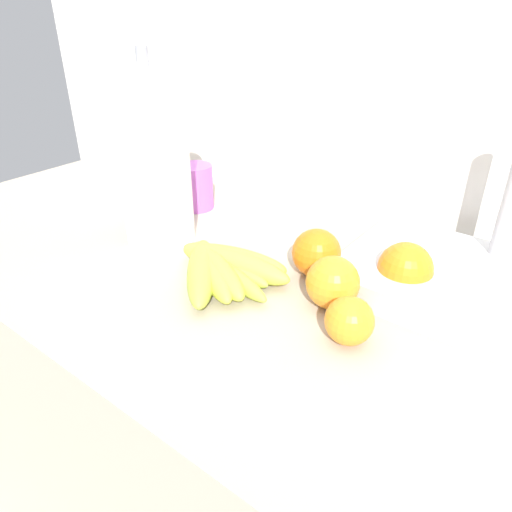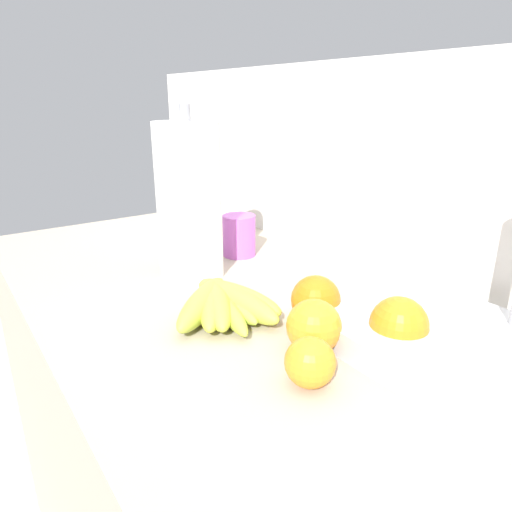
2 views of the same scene
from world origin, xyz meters
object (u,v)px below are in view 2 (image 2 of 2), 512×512
banana_bunch (223,302)px  sink_basin (482,354)px  orange_center (316,300)px  mug (239,235)px  orange_far_right (310,362)px  paper_towel_roll (189,202)px  orange_front (399,325)px  orange_right (316,326)px

banana_bunch → sink_basin: bearing=28.9°
orange_center → mug: bearing=166.4°
mug → orange_far_right: bearing=-23.5°
orange_center → sink_basin: size_ratio=0.20×
banana_bunch → mug: (-0.23, 0.19, 0.03)m
orange_center → paper_towel_roll: 0.32m
banana_bunch → sink_basin: 0.39m
orange_far_right → paper_towel_roll: (-0.42, 0.06, 0.12)m
banana_bunch → mug: bearing=141.4°
banana_bunch → orange_center: 0.15m
orange_front → orange_far_right: bearing=-93.9°
orange_center → banana_bunch: bearing=-137.8°
orange_front → orange_center: bearing=-165.4°
sink_basin → mug: 0.57m
orange_right → mug: mug is taller
orange_far_right → orange_front: bearing=86.1°
orange_far_right → orange_center: bearing=135.5°
mug → banana_bunch: bearing=-38.6°
orange_right → orange_far_right: (0.06, -0.06, -0.01)m
sink_basin → paper_towel_roll: bearing=-164.3°
sink_basin → mug: size_ratio=4.23×
orange_front → orange_right: 0.11m
orange_front → orange_far_right: size_ratio=1.27×
orange_right → orange_center: (-0.06, 0.06, 0.00)m
banana_bunch → orange_far_right: bearing=-4.3°
orange_far_right → mug: (-0.47, 0.20, 0.01)m
orange_right → orange_center: bearing=137.8°
orange_front → paper_towel_roll: bearing=-167.4°
orange_far_right → paper_towel_roll: paper_towel_roll is taller
orange_right → mug: bearing=160.9°
sink_basin → mug: (-0.57, -0.00, 0.02)m
orange_far_right → paper_towel_roll: 0.44m
orange_center → paper_towel_roll: bearing=-168.2°
sink_basin → orange_far_right: bearing=-117.1°
orange_right → orange_center: same height
banana_bunch → orange_right: (0.18, 0.04, 0.02)m
orange_far_right → orange_center: 0.17m
banana_bunch → orange_center: size_ratio=2.69×
banana_bunch → paper_towel_roll: 0.23m
orange_center → mug: 0.35m
paper_towel_roll → mug: paper_towel_roll is taller
orange_front → mug: bearing=174.1°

